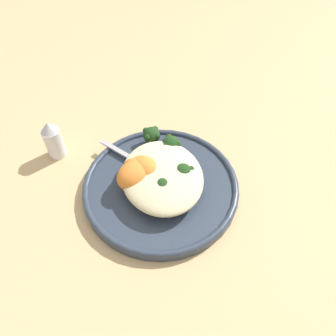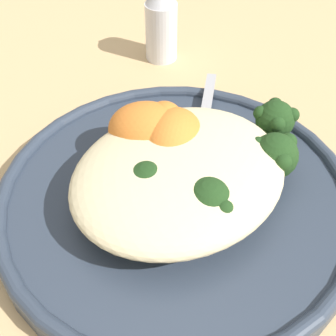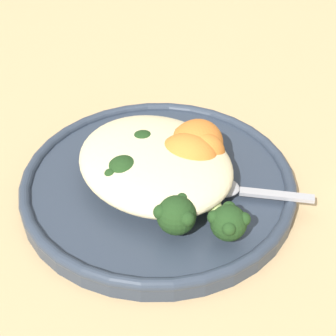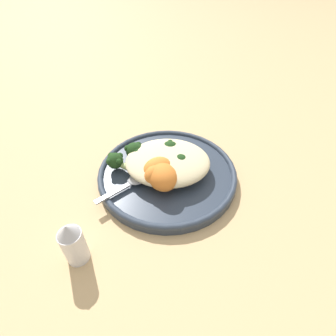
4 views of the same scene
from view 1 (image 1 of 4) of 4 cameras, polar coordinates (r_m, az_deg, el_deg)
ground_plane at (r=0.58m, az=-2.29°, el=-5.55°), size 4.00×4.00×0.00m
plate at (r=0.58m, az=-1.27°, el=-3.17°), size 0.28×0.28×0.02m
quinoa_mound at (r=0.56m, az=-1.03°, el=-1.41°), size 0.16×0.14×0.04m
broccoli_stalk_0 at (r=0.55m, az=-1.71°, el=-3.13°), size 0.07×0.07×0.04m
broccoli_stalk_1 at (r=0.55m, az=-0.99°, el=-3.42°), size 0.08×0.08×0.03m
broccoli_stalk_2 at (r=0.56m, az=1.40°, el=-1.21°), size 0.04×0.10×0.04m
broccoli_stalk_3 at (r=0.58m, az=-0.31°, el=0.31°), size 0.05×0.11×0.03m
broccoli_stalk_4 at (r=0.58m, az=-2.41°, el=0.24°), size 0.06×0.07×0.03m
broccoli_stalk_5 at (r=0.60m, az=-0.33°, el=3.10°), size 0.09×0.10×0.04m
broccoli_stalk_6 at (r=0.62m, az=-3.31°, el=4.13°), size 0.12×0.07×0.03m
sweet_potato_chunk_0 at (r=0.56m, az=-4.99°, el=-1.65°), size 0.08×0.07×0.04m
sweet_potato_chunk_1 at (r=0.57m, az=-5.70°, el=-0.26°), size 0.06×0.06×0.04m
sweet_potato_chunk_2 at (r=0.57m, az=-4.14°, el=-0.26°), size 0.07×0.07×0.05m
sweet_potato_chunk_3 at (r=0.56m, az=-5.78°, el=-1.21°), size 0.08×0.09×0.05m
spoon at (r=0.61m, az=-6.03°, el=1.60°), size 0.10×0.09×0.01m
salt_shaker at (r=0.66m, az=-19.38°, el=4.70°), size 0.03×0.03×0.08m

